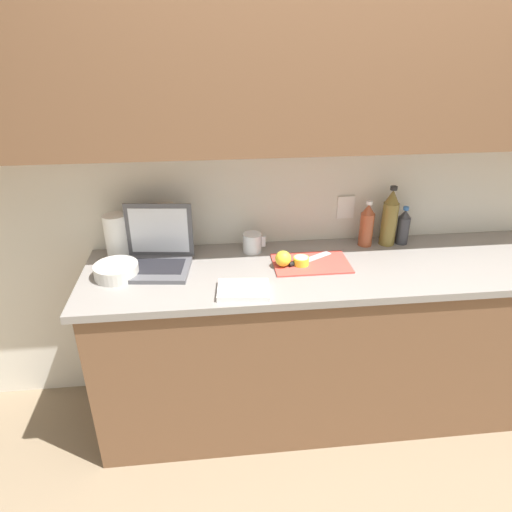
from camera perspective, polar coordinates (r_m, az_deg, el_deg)
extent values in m
plane|color=#847056|center=(2.73, 7.80, -18.06)|extent=(12.00, 12.00, 0.00)
cube|color=silver|center=(2.35, 7.84, 11.47)|extent=(5.20, 0.06, 2.60)
cube|color=white|center=(2.34, -11.20, 5.14)|extent=(0.09, 0.01, 0.12)
cube|color=white|center=(2.43, 11.13, 6.00)|extent=(0.09, 0.01, 0.12)
cube|color=brown|center=(2.10, 9.98, 22.55)|extent=(4.42, 0.32, 0.70)
cube|color=brown|center=(2.45, 8.41, -10.87)|extent=(2.25, 0.58, 0.86)
cube|color=gray|center=(2.21, 9.16, -1.64)|extent=(2.32, 0.61, 0.03)
cube|color=#9EA3A8|center=(2.61, 27.33, -1.44)|extent=(0.49, 0.40, 0.16)
cube|color=#515156|center=(2.18, -12.32, -1.51)|extent=(0.34, 0.30, 0.02)
cube|color=black|center=(2.17, -12.35, -1.26)|extent=(0.27, 0.18, 0.00)
cube|color=#515156|center=(2.24, -12.00, 3.18)|extent=(0.32, 0.05, 0.27)
cube|color=white|center=(2.23, -12.03, 3.12)|extent=(0.28, 0.04, 0.23)
cube|color=#D1473D|center=(2.20, 6.89, -0.90)|extent=(0.36, 0.23, 0.01)
cube|color=silver|center=(2.26, 7.74, -0.04)|extent=(0.15, 0.11, 0.00)
cylinder|color=black|center=(2.18, 5.27, -0.72)|extent=(0.11, 0.07, 0.02)
cylinder|color=yellow|center=(2.17, 5.66, -0.62)|extent=(0.07, 0.07, 0.04)
cylinder|color=#F4EAA3|center=(2.16, 5.68, -0.16)|extent=(0.07, 0.07, 0.00)
sphere|color=yellow|center=(2.14, 3.41, -0.32)|extent=(0.08, 0.08, 0.08)
cylinder|color=#333338|center=(2.49, 17.87, 3.08)|extent=(0.06, 0.06, 0.15)
cone|color=#333338|center=(2.46, 18.17, 5.06)|extent=(0.06, 0.06, 0.04)
cylinder|color=#3366B2|center=(2.45, 18.26, 5.68)|extent=(0.03, 0.03, 0.02)
cylinder|color=olive|center=(2.45, 16.27, 3.88)|extent=(0.08, 0.08, 0.23)
cone|color=olive|center=(2.40, 16.72, 7.13)|extent=(0.07, 0.07, 0.07)
cylinder|color=black|center=(2.38, 16.85, 8.13)|extent=(0.04, 0.04, 0.02)
cylinder|color=#A34C2D|center=(2.42, 13.61, 3.25)|extent=(0.07, 0.07, 0.17)
cone|color=#A34C2D|center=(2.38, 13.90, 5.73)|extent=(0.06, 0.06, 0.05)
cylinder|color=white|center=(2.36, 13.99, 6.50)|extent=(0.03, 0.03, 0.02)
cylinder|color=silver|center=(2.29, -0.48, 1.67)|extent=(0.09, 0.09, 0.10)
cube|color=silver|center=(2.30, 0.94, 1.84)|extent=(0.02, 0.01, 0.05)
cylinder|color=beige|center=(2.16, -17.06, -1.77)|extent=(0.20, 0.20, 0.06)
cylinder|color=white|center=(2.31, -17.02, 2.37)|extent=(0.11, 0.11, 0.22)
cube|color=white|center=(1.95, -1.59, -4.26)|extent=(0.23, 0.18, 0.02)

